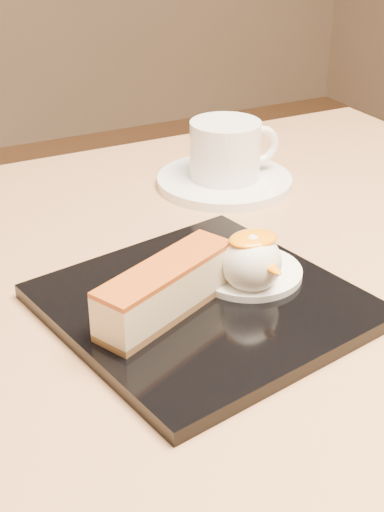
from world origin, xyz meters
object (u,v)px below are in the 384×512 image
ice_cream_scoop (251,262)px  cheesecake (166,289)px  dessert_plate (204,304)px  table (258,441)px  saucer (224,181)px  coffee_cup (227,148)px

ice_cream_scoop → cheesecake: bearing=180.0°
dessert_plate → ice_cream_scoop: ice_cream_scoop is taller
table → saucer: saucer is taller
dessert_plate → ice_cream_scoop: size_ratio=4.55×
dessert_plate → cheesecake: cheesecake is taller
cheesecake → coffee_cup: 0.29m
table → ice_cream_scoop: (-0.01, 0.00, 0.19)m
cheesecake → saucer: bearing=26.9°
ice_cream_scoop → coffee_cup: size_ratio=0.47×
cheesecake → coffee_cup: (0.18, 0.22, 0.01)m
table → saucer: 0.29m
table → saucer: size_ratio=5.33×
table → coffee_cup: bearing=68.3°
dessert_plate → ice_cream_scoop: bearing=-7.1°
table → cheesecake: cheesecake is taller
saucer → coffee_cup: size_ratio=1.45×
cheesecake → coffee_cup: coffee_cup is taller
cheesecake → saucer: size_ratio=0.86×
ice_cream_scoop → saucer: 0.25m
ice_cream_scoop → saucer: bearing=65.3°
table → coffee_cup: (0.09, 0.22, 0.20)m
cheesecake → dessert_plate: bearing=-16.4°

